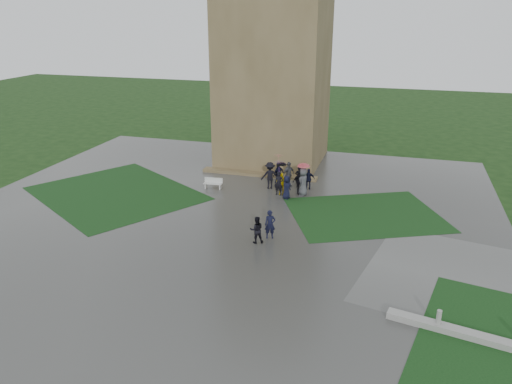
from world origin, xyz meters
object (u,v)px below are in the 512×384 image
(tower, at_px, (274,51))
(bench, at_px, (213,183))
(pedestrian_mid, at_px, (270,224))
(pedestrian_near, at_px, (257,230))

(tower, bearing_deg, bench, -106.07)
(bench, height_order, pedestrian_mid, pedestrian_mid)
(bench, height_order, pedestrian_near, pedestrian_near)
(bench, distance_m, pedestrian_near, 9.34)
(pedestrian_mid, height_order, pedestrian_near, pedestrian_mid)
(pedestrian_near, bearing_deg, tower, -102.24)
(tower, relative_size, bench, 13.30)
(pedestrian_mid, xyz_separation_m, pedestrian_near, (-0.56, -0.78, -0.05))
(tower, height_order, pedestrian_near, tower)
(tower, xyz_separation_m, pedestrian_mid, (3.64, -14.94, -8.16))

